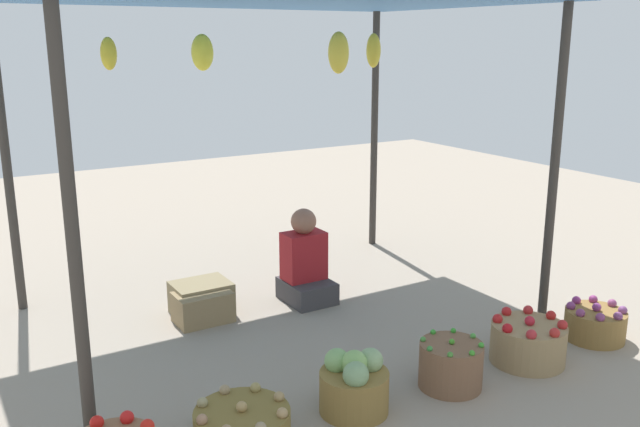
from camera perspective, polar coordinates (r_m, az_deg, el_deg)
name	(u,v)px	position (r m, az deg, el deg)	size (l,w,h in m)	color
ground_plane	(279,312)	(5.55, -3.44, -8.15)	(14.00, 14.00, 0.00)	gray
market_stall_structure	(274,19)	(5.13, -3.83, 15.86)	(3.77, 2.60, 2.42)	#38332D
vendor_person	(305,266)	(5.67, -1.25, -4.38)	(0.36, 0.44, 0.78)	#3B393C
basket_potatoes	(242,427)	(3.86, -6.47, -17.25)	(0.52, 0.52, 0.26)	brown
basket_cabbages	(354,385)	(4.11, 2.85, -14.06)	(0.41, 0.41, 0.38)	olive
basket_green_chilies	(451,365)	(4.45, 10.81, -12.26)	(0.40, 0.40, 0.32)	brown
basket_red_apples	(528,342)	(4.89, 16.91, -10.20)	(0.50, 0.50, 0.33)	#947A52
basket_purple_onions	(595,324)	(5.41, 21.89, -8.50)	(0.43, 0.43, 0.27)	olive
wooden_crate_near_vendor	(201,298)	(5.53, -9.83, -6.96)	(0.44, 0.35, 0.26)	#847351
wooden_crate_stacked_rear	(203,307)	(5.39, -9.71, -7.68)	(0.42, 0.29, 0.24)	#8C744F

